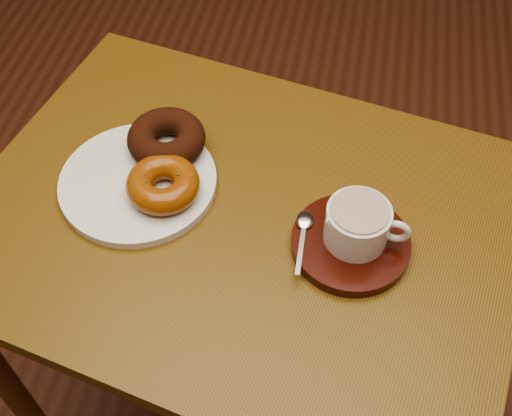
% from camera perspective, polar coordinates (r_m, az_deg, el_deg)
% --- Properties ---
extents(ground, '(6.00, 6.00, 0.00)m').
position_cam_1_polar(ground, '(1.56, -2.60, -16.91)').
color(ground, '#562A1B').
rests_on(ground, ground).
extents(cafe_table, '(0.88, 0.73, 0.73)m').
position_cam_1_polar(cafe_table, '(1.01, -1.12, -4.64)').
color(cafe_table, brown).
rests_on(cafe_table, ground).
extents(donut_plate, '(0.27, 0.27, 0.01)m').
position_cam_1_polar(donut_plate, '(0.96, -10.43, 2.28)').
color(donut_plate, silver).
rests_on(donut_plate, cafe_table).
extents(donut_cinnamon, '(0.15, 0.15, 0.04)m').
position_cam_1_polar(donut_cinnamon, '(0.97, -7.97, 6.14)').
color(donut_cinnamon, black).
rests_on(donut_cinnamon, donut_plate).
extents(donut_caramel, '(0.14, 0.14, 0.04)m').
position_cam_1_polar(donut_caramel, '(0.91, -8.26, 2.12)').
color(donut_caramel, '#8A440F').
rests_on(donut_caramel, donut_plate).
extents(saucer, '(0.19, 0.19, 0.02)m').
position_cam_1_polar(saucer, '(0.88, 8.39, -3.14)').
color(saucer, black).
rests_on(saucer, cafe_table).
extents(coffee_cup, '(0.11, 0.09, 0.06)m').
position_cam_1_polar(coffee_cup, '(0.85, 9.10, -1.42)').
color(coffee_cup, silver).
rests_on(coffee_cup, saucer).
extents(teaspoon, '(0.02, 0.11, 0.01)m').
position_cam_1_polar(teaspoon, '(0.88, 4.29, -1.55)').
color(teaspoon, silver).
rests_on(teaspoon, saucer).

